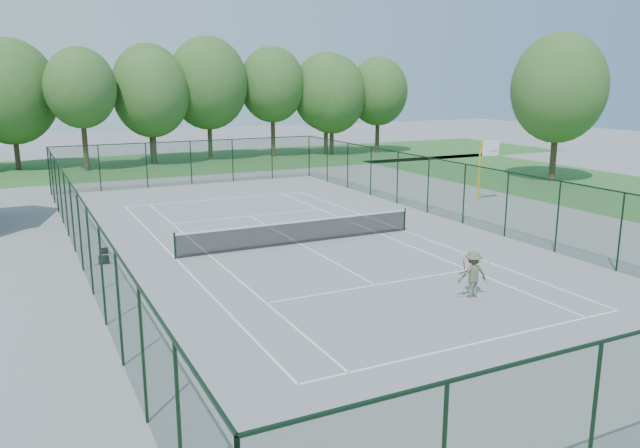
{
  "coord_description": "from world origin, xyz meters",
  "views": [
    {
      "loc": [
        -11.0,
        -24.19,
        6.98
      ],
      "look_at": [
        0.0,
        -2.0,
        1.3
      ],
      "focal_mm": 35.0,
      "sensor_mm": 36.0,
      "label": 1
    }
  ],
  "objects_px": {
    "basketball_goal": "(486,158)",
    "sports_bag_a": "(104,260)",
    "tennis_net": "(300,231)",
    "tennis_player": "(473,274)"
  },
  "relations": [
    {
      "from": "basketball_goal",
      "to": "sports_bag_a",
      "type": "relative_size",
      "value": 9.19
    },
    {
      "from": "sports_bag_a",
      "to": "tennis_player",
      "type": "xyz_separation_m",
      "value": [
        10.41,
        -9.43,
        0.62
      ]
    },
    {
      "from": "tennis_net",
      "to": "basketball_goal",
      "type": "relative_size",
      "value": 3.04
    },
    {
      "from": "sports_bag_a",
      "to": "tennis_net",
      "type": "bearing_deg",
      "value": 0.56
    },
    {
      "from": "tennis_player",
      "to": "tennis_net",
      "type": "bearing_deg",
      "value": 104.26
    },
    {
      "from": "basketball_goal",
      "to": "sports_bag_a",
      "type": "xyz_separation_m",
      "value": [
        -22.17,
        -3.68,
        -2.41
      ]
    },
    {
      "from": "tennis_player",
      "to": "sports_bag_a",
      "type": "bearing_deg",
      "value": 137.84
    },
    {
      "from": "tennis_net",
      "to": "basketball_goal",
      "type": "bearing_deg",
      "value": 16.99
    },
    {
      "from": "tennis_net",
      "to": "basketball_goal",
      "type": "distance_m",
      "value": 14.78
    },
    {
      "from": "sports_bag_a",
      "to": "tennis_player",
      "type": "relative_size",
      "value": 0.21
    }
  ]
}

